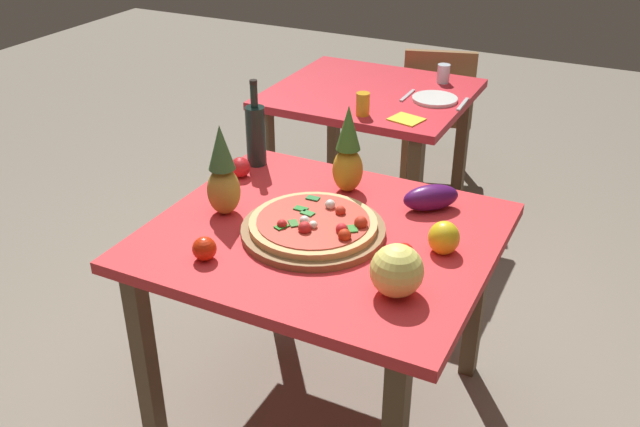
# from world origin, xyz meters

# --- Properties ---
(ground_plane) EXTENTS (10.00, 10.00, 0.00)m
(ground_plane) POSITION_xyz_m (0.00, 0.00, 0.00)
(ground_plane) COLOR gray
(display_table) EXTENTS (1.10, 0.98, 0.77)m
(display_table) POSITION_xyz_m (0.00, 0.00, 0.68)
(display_table) COLOR brown
(display_table) RESTS_ON ground_plane
(background_table) EXTENTS (0.96, 0.88, 0.77)m
(background_table) POSITION_xyz_m (-0.41, 1.37, 0.66)
(background_table) COLOR brown
(background_table) RESTS_ON ground_plane
(dining_chair) EXTENTS (0.50, 0.50, 0.85)m
(dining_chair) POSITION_xyz_m (-0.25, 2.04, 0.48)
(dining_chair) COLOR brown
(dining_chair) RESTS_ON ground_plane
(pizza_board) EXTENTS (0.47, 0.47, 0.02)m
(pizza_board) POSITION_xyz_m (-0.02, -0.03, 0.78)
(pizza_board) COLOR brown
(pizza_board) RESTS_ON display_table
(pizza) EXTENTS (0.42, 0.42, 0.06)m
(pizza) POSITION_xyz_m (-0.01, -0.03, 0.81)
(pizza) COLOR #E1AC6B
(pizza) RESTS_ON pizza_board
(wine_bottle) EXTENTS (0.08, 0.08, 0.34)m
(wine_bottle) POSITION_xyz_m (-0.47, 0.36, 0.90)
(wine_bottle) COLOR black
(wine_bottle) RESTS_ON display_table
(pineapple_left) EXTENTS (0.11, 0.11, 0.33)m
(pineapple_left) POSITION_xyz_m (-0.05, 0.31, 0.92)
(pineapple_left) COLOR gold
(pineapple_left) RESTS_ON display_table
(pineapple_right) EXTENTS (0.11, 0.11, 0.32)m
(pineapple_right) POSITION_xyz_m (-0.36, -0.04, 0.91)
(pineapple_right) COLOR #B18D35
(pineapple_right) RESTS_ON display_table
(melon) EXTENTS (0.15, 0.15, 0.15)m
(melon) POSITION_xyz_m (0.34, -0.22, 0.85)
(melon) COLOR #ECE26A
(melon) RESTS_ON display_table
(bell_pepper) EXTENTS (0.10, 0.10, 0.11)m
(bell_pepper) POSITION_xyz_m (0.39, 0.05, 0.82)
(bell_pepper) COLOR yellow
(bell_pepper) RESTS_ON display_table
(eggplant) EXTENTS (0.21, 0.20, 0.09)m
(eggplant) POSITION_xyz_m (0.27, 0.30, 0.82)
(eggplant) COLOR #4B1355
(eggplant) RESTS_ON display_table
(tomato_by_bottle) EXTENTS (0.08, 0.08, 0.08)m
(tomato_by_bottle) POSITION_xyz_m (-0.25, -0.31, 0.81)
(tomato_by_bottle) COLOR red
(tomato_by_bottle) RESTS_ON display_table
(tomato_at_corner) EXTENTS (0.08, 0.08, 0.08)m
(tomato_at_corner) POSITION_xyz_m (-0.46, 0.23, 0.81)
(tomato_at_corner) COLOR red
(tomato_at_corner) RESTS_ON display_table
(tomato_beside_pepper) EXTENTS (0.07, 0.07, 0.07)m
(tomato_beside_pepper) POSITION_xyz_m (0.30, -0.06, 0.80)
(tomato_beside_pepper) COLOR red
(tomato_beside_pepper) RESTS_ON display_table
(drinking_glass_juice) EXTENTS (0.06, 0.06, 0.11)m
(drinking_glass_juice) POSITION_xyz_m (-0.31, 1.04, 0.82)
(drinking_glass_juice) COLOR gold
(drinking_glass_juice) RESTS_ON background_table
(drinking_glass_water) EXTENTS (0.07, 0.07, 0.10)m
(drinking_glass_water) POSITION_xyz_m (-0.12, 1.65, 0.82)
(drinking_glass_water) COLOR silver
(drinking_glass_water) RESTS_ON background_table
(dinner_plate) EXTENTS (0.22, 0.22, 0.02)m
(dinner_plate) POSITION_xyz_m (-0.07, 1.37, 0.78)
(dinner_plate) COLOR white
(dinner_plate) RESTS_ON background_table
(fork_utensil) EXTENTS (0.02, 0.18, 0.01)m
(fork_utensil) POSITION_xyz_m (-0.21, 1.37, 0.77)
(fork_utensil) COLOR silver
(fork_utensil) RESTS_ON background_table
(knife_utensil) EXTENTS (0.02, 0.18, 0.01)m
(knife_utensil) POSITION_xyz_m (0.07, 1.37, 0.77)
(knife_utensil) COLOR silver
(knife_utensil) RESTS_ON background_table
(napkin_folded) EXTENTS (0.16, 0.15, 0.01)m
(napkin_folded) POSITION_xyz_m (-0.10, 1.07, 0.77)
(napkin_folded) COLOR yellow
(napkin_folded) RESTS_ON background_table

